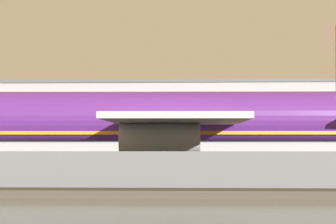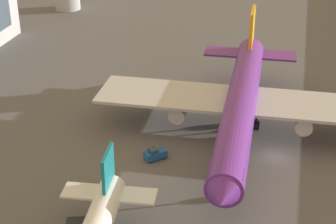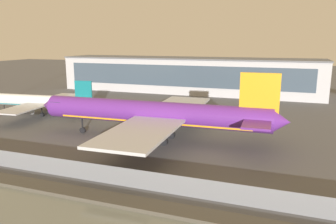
% 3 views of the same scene
% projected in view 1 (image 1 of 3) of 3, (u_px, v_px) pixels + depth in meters
% --- Properties ---
extents(ground_plane, '(500.00, 500.00, 0.00)m').
position_uv_depth(ground_plane, '(93.00, 181.00, 69.46)').
color(ground_plane, '#565659').
extents(shoreline_seawall, '(320.00, 3.00, 0.50)m').
position_uv_depth(shoreline_seawall, '(44.00, 193.00, 49.02)').
color(shoreline_seawall, '#474238').
rests_on(shoreline_seawall, ground).
extents(perimeter_fence, '(280.00, 0.10, 2.77)m').
position_uv_depth(perimeter_fence, '(58.00, 172.00, 53.55)').
color(perimeter_fence, slate).
rests_on(perimeter_fence, ground).
extents(cargo_jet_purple, '(53.33, 45.96, 14.64)m').
position_uv_depth(cargo_jet_purple, '(162.00, 119.00, 75.34)').
color(cargo_jet_purple, '#602889').
rests_on(cargo_jet_purple, ground).
extents(baggage_tug, '(3.35, 3.44, 1.80)m').
position_uv_depth(baggage_tug, '(74.00, 165.00, 86.77)').
color(baggage_tug, '#19519E').
rests_on(baggage_tug, ground).
extents(terminal_building, '(102.83, 18.60, 13.76)m').
position_uv_depth(terminal_building, '(112.00, 122.00, 141.51)').
color(terminal_building, '#B2B2B7').
rests_on(terminal_building, ground).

